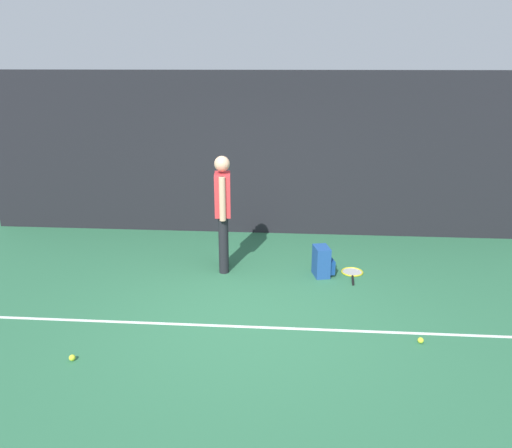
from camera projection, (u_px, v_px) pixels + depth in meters
ground_plane at (254, 310)px, 6.24m from camera, size 12.00×12.00×0.00m
back_fence at (267, 155)px, 8.65m from camera, size 10.00×0.10×2.81m
court_line at (251, 327)px, 5.84m from camera, size 9.00×0.05×0.00m
tennis_player at (223, 207)px, 7.17m from camera, size 0.27×0.53×1.70m
tennis_racket at (352, 273)px, 7.31m from camera, size 0.35×0.62×0.03m
backpack at (322, 262)px, 7.19m from camera, size 0.33×0.34×0.44m
tennis_ball_near_player at (72, 358)px, 5.18m from camera, size 0.07×0.07×0.07m
tennis_ball_by_fence at (421, 340)px, 5.51m from camera, size 0.07×0.07×0.07m
tennis_ball_mid_court at (319, 264)px, 7.56m from camera, size 0.07×0.07×0.07m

